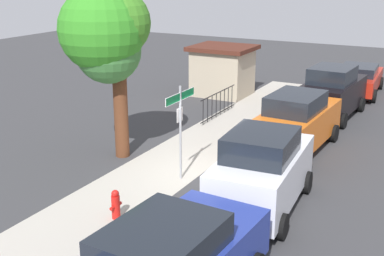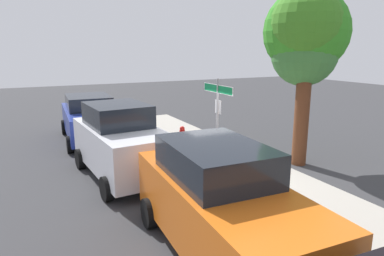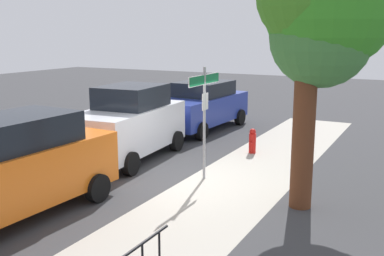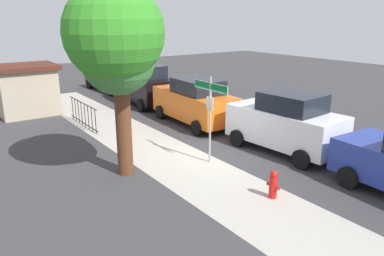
{
  "view_description": "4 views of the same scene",
  "coord_description": "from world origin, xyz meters",
  "px_view_note": "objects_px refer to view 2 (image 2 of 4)",
  "views": [
    {
      "loc": [
        -12.98,
        -6.64,
        6.13
      ],
      "look_at": [
        -0.45,
        0.05,
        1.64
      ],
      "focal_mm": 47.67,
      "sensor_mm": 36.0,
      "label": 1
    },
    {
      "loc": [
        8.43,
        -4.93,
        3.73
      ],
      "look_at": [
        -1.26,
        -0.1,
        1.25
      ],
      "focal_mm": 32.14,
      "sensor_mm": 36.0,
      "label": 2
    },
    {
      "loc": [
        9.62,
        5.38,
        3.68
      ],
      "look_at": [
        -0.28,
        0.17,
        1.36
      ],
      "focal_mm": 42.65,
      "sensor_mm": 36.0,
      "label": 3
    },
    {
      "loc": [
        -9.71,
        7.67,
        4.7
      ],
      "look_at": [
        -0.52,
        1.13,
        1.32
      ],
      "focal_mm": 34.93,
      "sensor_mm": 36.0,
      "label": 4
    }
  ],
  "objects_px": {
    "fire_hydrant": "(182,136)",
    "street_sign": "(218,106)",
    "car_orange": "(221,203)",
    "shade_tree": "(306,36)",
    "car_white": "(121,142)",
    "car_blue": "(90,118)"
  },
  "relations": [
    {
      "from": "shade_tree",
      "to": "car_orange",
      "type": "bearing_deg",
      "value": -55.6
    },
    {
      "from": "street_sign",
      "to": "car_white",
      "type": "distance_m",
      "value": 3.1
    },
    {
      "from": "car_white",
      "to": "car_orange",
      "type": "relative_size",
      "value": 0.91
    },
    {
      "from": "car_blue",
      "to": "car_orange",
      "type": "bearing_deg",
      "value": 6.28
    },
    {
      "from": "street_sign",
      "to": "fire_hydrant",
      "type": "relative_size",
      "value": 3.69
    },
    {
      "from": "street_sign",
      "to": "car_orange",
      "type": "height_order",
      "value": "street_sign"
    },
    {
      "from": "car_blue",
      "to": "fire_hydrant",
      "type": "distance_m",
      "value": 4.01
    },
    {
      "from": "car_white",
      "to": "car_orange",
      "type": "bearing_deg",
      "value": 2.17
    },
    {
      "from": "shade_tree",
      "to": "street_sign",
      "type": "bearing_deg",
      "value": -99.69
    },
    {
      "from": "car_orange",
      "to": "fire_hydrant",
      "type": "xyz_separation_m",
      "value": [
        -7.08,
        2.52,
        -0.65
      ]
    },
    {
      "from": "street_sign",
      "to": "fire_hydrant",
      "type": "xyz_separation_m",
      "value": [
        -3.02,
        0.2,
        -1.67
      ]
    },
    {
      "from": "car_blue",
      "to": "car_orange",
      "type": "xyz_separation_m",
      "value": [
        9.6,
        0.55,
        0.1
      ]
    },
    {
      "from": "car_orange",
      "to": "fire_hydrant",
      "type": "bearing_deg",
      "value": 162.99
    },
    {
      "from": "street_sign",
      "to": "car_white",
      "type": "height_order",
      "value": "street_sign"
    },
    {
      "from": "car_orange",
      "to": "car_white",
      "type": "bearing_deg",
      "value": -171.09
    },
    {
      "from": "car_blue",
      "to": "car_orange",
      "type": "height_order",
      "value": "car_orange"
    },
    {
      "from": "street_sign",
      "to": "car_white",
      "type": "relative_size",
      "value": 0.67
    },
    {
      "from": "shade_tree",
      "to": "car_blue",
      "type": "distance_m",
      "value": 8.94
    },
    {
      "from": "car_white",
      "to": "car_blue",
      "type": "bearing_deg",
      "value": 176.06
    },
    {
      "from": "street_sign",
      "to": "car_orange",
      "type": "distance_m",
      "value": 4.79
    },
    {
      "from": "shade_tree",
      "to": "fire_hydrant",
      "type": "bearing_deg",
      "value": -142.5
    },
    {
      "from": "fire_hydrant",
      "to": "street_sign",
      "type": "bearing_deg",
      "value": -3.76
    }
  ]
}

